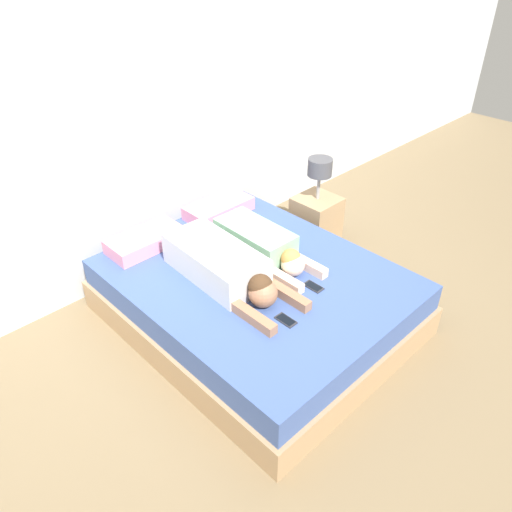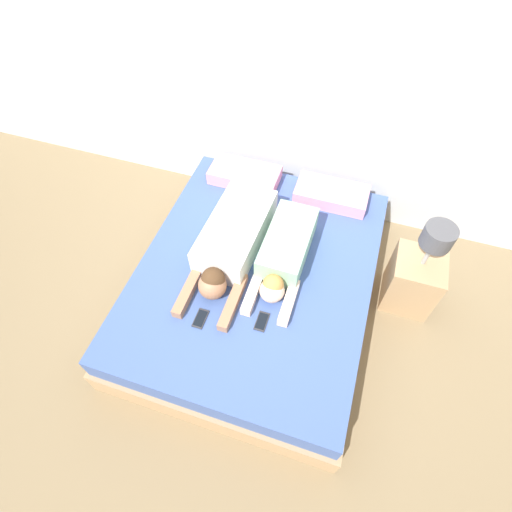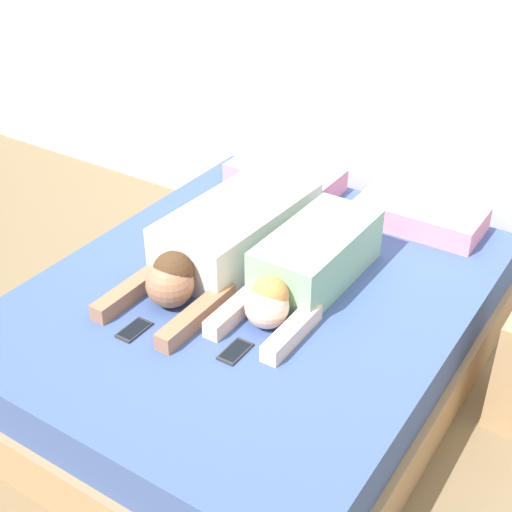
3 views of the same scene
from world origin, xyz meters
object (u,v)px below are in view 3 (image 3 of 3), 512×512
Objects in this scene: person_right at (307,265)px; cell_phone_right at (235,351)px; pillow_head_left at (285,177)px; cell_phone_left at (134,330)px; bed at (256,329)px; person_left at (227,238)px; pillow_head_right at (420,215)px.

cell_phone_right is (-0.01, -0.51, -0.10)m from person_right.
pillow_head_left is 0.93m from person_right.
cell_phone_left is at bearing -164.96° from cell_phone_right.
person_left is (-0.22, 0.10, 0.34)m from bed.
pillow_head_left is at bearing 180.00° from pillow_head_right.
cell_phone_right is (0.55, -1.26, -0.05)m from pillow_head_left.
person_left is at bearing -178.44° from person_right.
cell_phone_right is (-0.21, -1.26, -0.05)m from pillow_head_right.
person_right is (0.18, 0.11, 0.34)m from bed.
cell_phone_right is at bearing -52.21° from person_left.
pillow_head_right is 0.51× the size of person_left.
person_right is 0.75m from cell_phone_left.
person_left is (0.16, -0.76, 0.06)m from pillow_head_left.
pillow_head_right is 0.65× the size of person_right.
cell_phone_right is (0.39, -0.50, -0.11)m from person_left.
cell_phone_left is (0.15, -1.37, -0.05)m from pillow_head_left.
bed is at bearing 113.04° from cell_phone_right.
pillow_head_left is at bearing 101.87° from person_left.
pillow_head_right reaches higher than bed.
person_left reaches higher than person_right.
bed is 14.97× the size of cell_phone_left.
pillow_head_left reaches higher than cell_phone_right.
bed is 0.50m from cell_phone_right.
pillow_head_right is (0.38, 0.86, 0.28)m from bed.
person_left is at bearing 155.39° from bed.
bed is at bearing -148.17° from person_right.
bed is 3.61× the size of pillow_head_left.
cell_phone_left is at bearing -113.89° from pillow_head_right.
pillow_head_right is 0.77m from person_right.
person_right is (-0.20, -0.75, 0.05)m from pillow_head_right.
pillow_head_right is at bearing 75.06° from person_right.
person_right reaches higher than cell_phone_right.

